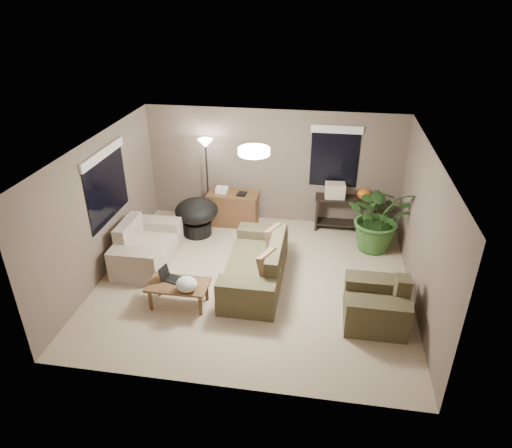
% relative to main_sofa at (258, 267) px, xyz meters
% --- Properties ---
extents(room_shell, '(5.50, 5.50, 5.50)m').
position_rel_main_sofa_xyz_m(room_shell, '(-0.06, 0.01, 0.96)').
color(room_shell, tan).
rests_on(room_shell, ground).
extents(main_sofa, '(0.95, 2.20, 0.85)m').
position_rel_main_sofa_xyz_m(main_sofa, '(0.00, 0.00, 0.00)').
color(main_sofa, brown).
rests_on(main_sofa, ground).
extents(throw_pillows, '(0.40, 1.41, 0.47)m').
position_rel_main_sofa_xyz_m(throw_pillows, '(0.26, -0.00, 0.36)').
color(throw_pillows, '#8C7251').
rests_on(throw_pillows, main_sofa).
extents(loveseat, '(0.90, 1.60, 0.85)m').
position_rel_main_sofa_xyz_m(loveseat, '(-2.21, 0.31, 0.00)').
color(loveseat, beige).
rests_on(loveseat, ground).
extents(armchair, '(0.95, 1.00, 0.85)m').
position_rel_main_sofa_xyz_m(armchair, '(2.01, -0.78, 0.00)').
color(armchair, '#4D472E').
rests_on(armchair, ground).
extents(coffee_table, '(1.00, 0.55, 0.42)m').
position_rel_main_sofa_xyz_m(coffee_table, '(-1.18, -0.89, 0.06)').
color(coffee_table, brown).
rests_on(coffee_table, ground).
extents(laptop, '(0.42, 0.32, 0.24)m').
position_rel_main_sofa_xyz_m(laptop, '(-1.35, -0.79, 0.19)').
color(laptop, black).
rests_on(laptop, coffee_table).
extents(plastic_bag, '(0.40, 0.37, 0.24)m').
position_rel_main_sofa_xyz_m(plastic_bag, '(-0.98, -1.04, 0.25)').
color(plastic_bag, white).
rests_on(plastic_bag, coffee_table).
extents(desk, '(1.10, 0.50, 0.75)m').
position_rel_main_sofa_xyz_m(desk, '(-0.87, 2.10, 0.08)').
color(desk, brown).
rests_on(desk, ground).
extents(desk_papers, '(0.68, 0.28, 0.12)m').
position_rel_main_sofa_xyz_m(desk_papers, '(-1.02, 2.09, 0.51)').
color(desk_papers, silver).
rests_on(desk_papers, desk).
extents(console_table, '(1.30, 0.40, 0.75)m').
position_rel_main_sofa_xyz_m(console_table, '(1.55, 2.25, 0.14)').
color(console_table, black).
rests_on(console_table, ground).
extents(pumpkin, '(0.29, 0.29, 0.22)m').
position_rel_main_sofa_xyz_m(pumpkin, '(1.90, 2.25, 0.57)').
color(pumpkin, orange).
rests_on(pumpkin, console_table).
extents(cardboard_box, '(0.43, 0.34, 0.31)m').
position_rel_main_sofa_xyz_m(cardboard_box, '(1.30, 2.25, 0.61)').
color(cardboard_box, beige).
rests_on(cardboard_box, console_table).
extents(papasan_chair, '(0.98, 0.98, 0.80)m').
position_rel_main_sofa_xyz_m(papasan_chair, '(-1.54, 1.53, 0.17)').
color(papasan_chair, black).
rests_on(papasan_chair, ground).
extents(floor_lamp, '(0.32, 0.32, 1.91)m').
position_rel_main_sofa_xyz_m(floor_lamp, '(-1.44, 2.15, 1.30)').
color(floor_lamp, black).
rests_on(floor_lamp, ground).
extents(ceiling_fixture, '(0.50, 0.50, 0.10)m').
position_rel_main_sofa_xyz_m(ceiling_fixture, '(-0.06, 0.01, 2.15)').
color(ceiling_fixture, white).
rests_on(ceiling_fixture, room_shell).
extents(houseplant, '(1.29, 1.43, 1.11)m').
position_rel_main_sofa_xyz_m(houseplant, '(2.18, 1.52, 0.26)').
color(houseplant, '#2D5923').
rests_on(houseplant, ground).
extents(cat_scratching_post, '(0.32, 0.32, 0.50)m').
position_rel_main_sofa_xyz_m(cat_scratching_post, '(2.36, -0.12, -0.08)').
color(cat_scratching_post, tan).
rests_on(cat_scratching_post, ground).
extents(window_left, '(0.05, 1.56, 1.33)m').
position_rel_main_sofa_xyz_m(window_left, '(-2.79, 0.31, 1.49)').
color(window_left, black).
rests_on(window_left, room_shell).
extents(window_back, '(1.06, 0.05, 1.33)m').
position_rel_main_sofa_xyz_m(window_back, '(1.24, 2.48, 1.49)').
color(window_back, black).
rests_on(window_back, room_shell).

